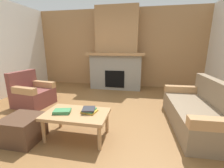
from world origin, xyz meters
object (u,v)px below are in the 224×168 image
couch (199,112)px  ottoman (23,129)px  coffee_table (76,116)px  armchair (32,94)px  fireplace (117,54)px

couch → ottoman: bearing=-160.6°
couch → coffee_table: size_ratio=1.83×
couch → ottoman: 3.02m
couch → armchair: same height
couch → coffee_table: couch is taller
armchair → couch: bearing=-5.1°
couch → coffee_table: 2.19m
fireplace → coffee_table: size_ratio=2.70×
couch → coffee_table: bearing=-159.8°
armchair → ottoman: armchair is taller
couch → armchair: size_ratio=2.13×
couch → fireplace: bearing=128.8°
armchair → coffee_table: bearing=-33.3°
ottoman → coffee_table: bearing=17.3°
coffee_table → armchair: bearing=146.7°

